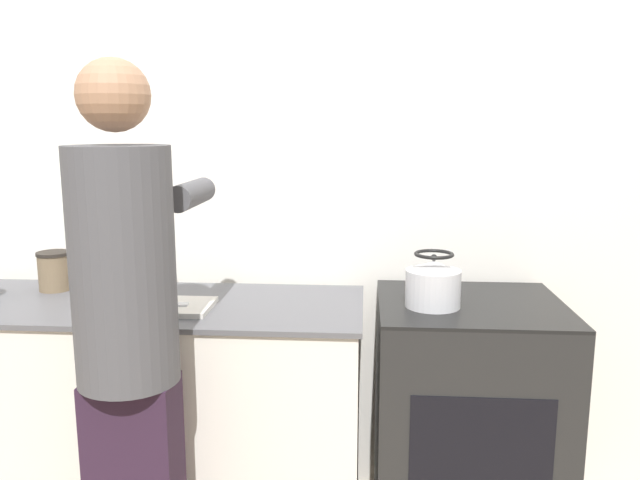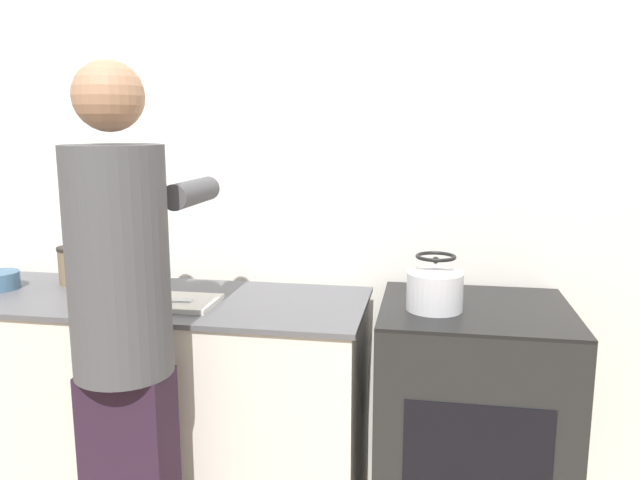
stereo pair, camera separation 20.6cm
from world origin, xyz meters
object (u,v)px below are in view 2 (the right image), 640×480
kettle (435,287)px  canister_jar (74,265)px  person (124,328)px  cutting_board (161,301)px  knife (165,300)px  oven (470,432)px

kettle → canister_jar: (-1.42, 0.18, -0.02)m
person → cutting_board: (-0.05, 0.38, -0.03)m
person → knife: bearing=94.8°
oven → kettle: bearing=-157.0°
cutting_board → canister_jar: (-0.46, 0.22, 0.07)m
cutting_board → canister_jar: bearing=155.0°
person → cutting_board: bearing=98.1°
knife → oven: bearing=1.6°
person → canister_jar: person is taller
cutting_board → canister_jar: 0.52m
person → knife: size_ratio=9.22×
knife → canister_jar: bearing=150.1°
oven → canister_jar: (-1.56, 0.12, 0.51)m
oven → person: bearing=-155.8°
kettle → cutting_board: bearing=-178.1°
oven → cutting_board: bearing=-175.2°
person → kettle: person is taller
cutting_board → kettle: bearing=1.9°
oven → kettle: 0.56m
person → cutting_board: size_ratio=4.31×
canister_jar → kettle: bearing=-7.4°
kettle → canister_jar: kettle is taller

